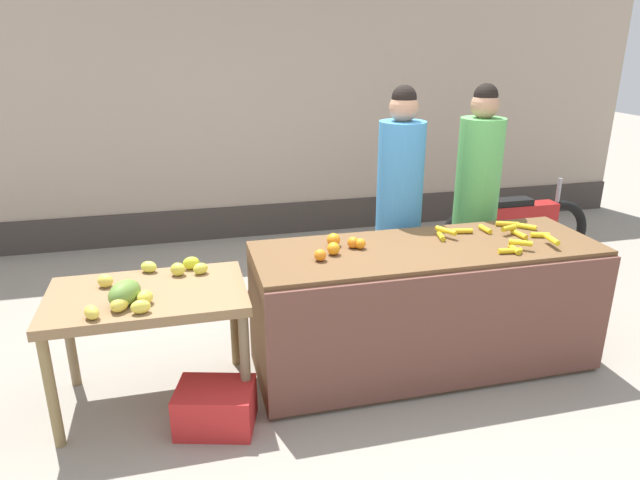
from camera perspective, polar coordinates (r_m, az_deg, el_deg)
name	(u,v)px	position (r m, az deg, el deg)	size (l,w,h in m)	color
ground_plane	(360,371)	(3.99, 4.03, -12.95)	(24.00, 24.00, 0.00)	gray
market_wall_back	(276,105)	(6.39, -4.41, 13.40)	(8.63, 0.23, 2.97)	tan
fruit_stall_counter	(425,307)	(3.91, 10.46, -6.66)	(2.27, 0.79, 0.87)	brown
side_table_wooden	(148,306)	(3.52, -16.88, -6.35)	(1.15, 0.71, 0.74)	olive
banana_bunch_pile	(502,235)	(4.00, 17.79, 0.50)	(0.77, 0.58, 0.07)	gold
orange_pile	(339,245)	(3.59, 1.89, -0.53)	(0.37, 0.31, 0.09)	orange
mango_papaya_pile	(137,289)	(3.41, -17.88, -4.66)	(0.70, 0.70, 0.14)	#E9DA47
vendor_woman_blue_shirt	(399,210)	(4.30, 7.91, 3.01)	(0.34, 0.34, 1.84)	#33333D
vendor_woman_green_shirt	(476,203)	(4.62, 15.36, 3.64)	(0.34, 0.34, 1.83)	#33333D
parked_motorcycle	(515,229)	(5.81, 18.99, 1.09)	(1.60, 0.18, 0.88)	black
produce_crate	(216,407)	(3.47, -10.44, -16.19)	(0.44, 0.32, 0.26)	red
produce_sack	(270,303)	(4.29, -5.02, -6.34)	(0.36, 0.30, 0.54)	maroon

